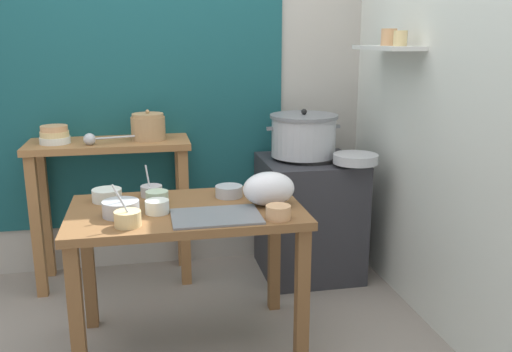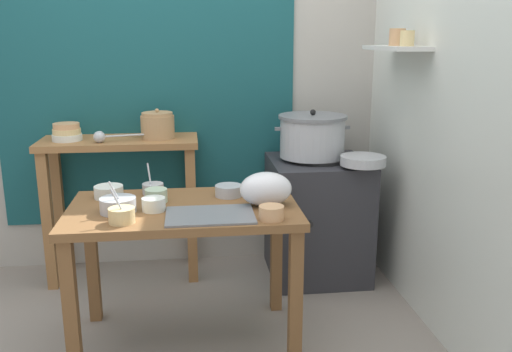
{
  "view_description": "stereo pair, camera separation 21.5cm",
  "coord_description": "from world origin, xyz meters",
  "views": [
    {
      "loc": [
        -0.1,
        -2.53,
        1.51
      ],
      "look_at": [
        0.44,
        0.12,
        0.82
      ],
      "focal_mm": 38.42,
      "sensor_mm": 36.0,
      "label": 1
    },
    {
      "loc": [
        0.11,
        -2.57,
        1.51
      ],
      "look_at": [
        0.44,
        0.12,
        0.82
      ],
      "focal_mm": 38.42,
      "sensor_mm": 36.0,
      "label": 2
    }
  ],
  "objects": [
    {
      "name": "wall_right",
      "position": [
        1.4,
        0.2,
        1.3
      ],
      "size": [
        0.3,
        3.2,
        2.6
      ],
      "color": "silver",
      "rests_on": "ground"
    },
    {
      "name": "prep_bowl_5",
      "position": [
        0.46,
        -0.28,
        0.75
      ],
      "size": [
        0.11,
        0.11,
        0.06
      ],
      "color": "tan",
      "rests_on": "prep_table"
    },
    {
      "name": "clay_pot",
      "position": [
        -0.08,
        0.83,
        0.98
      ],
      "size": [
        0.21,
        0.21,
        0.18
      ],
      "color": "tan",
      "rests_on": "back_shelf_table"
    },
    {
      "name": "bowl_stack_enamel",
      "position": [
        -0.63,
        0.81,
        0.95
      ],
      "size": [
        0.18,
        0.18,
        0.11
      ],
      "color": "silver",
      "rests_on": "back_shelf_table"
    },
    {
      "name": "back_shelf_table",
      "position": [
        -0.32,
        0.83,
        0.68
      ],
      "size": [
        0.96,
        0.4,
        0.9
      ],
      "color": "#9E6B3D",
      "rests_on": "ground"
    },
    {
      "name": "steamer_pot",
      "position": [
        0.87,
        0.72,
        0.91
      ],
      "size": [
        0.47,
        0.42,
        0.3
      ],
      "color": "#B7BABF",
      "rests_on": "stove_block"
    },
    {
      "name": "prep_bowl_2",
      "position": [
        0.3,
        0.12,
        0.75
      ],
      "size": [
        0.14,
        0.14,
        0.06
      ],
      "color": "#B7BABF",
      "rests_on": "prep_table"
    },
    {
      "name": "ladle",
      "position": [
        -0.41,
        0.72,
        0.94
      ],
      "size": [
        0.31,
        0.1,
        0.07
      ],
      "color": "#B7BABF",
      "rests_on": "back_shelf_table"
    },
    {
      "name": "prep_bowl_7",
      "position": [
        -0.19,
        -0.24,
        0.76
      ],
      "size": [
        0.11,
        0.11,
        0.16
      ],
      "color": "#E5C684",
      "rests_on": "prep_table"
    },
    {
      "name": "ground_plane",
      "position": [
        0.0,
        0.0,
        0.0
      ],
      "size": [
        9.0,
        9.0,
        0.0
      ],
      "primitive_type": "plane",
      "color": "gray"
    },
    {
      "name": "stove_block",
      "position": [
        0.91,
        0.7,
        0.38
      ],
      "size": [
        0.6,
        0.61,
        0.78
      ],
      "color": "#2D2D33",
      "rests_on": "ground"
    },
    {
      "name": "serving_tray",
      "position": [
        0.19,
        -0.2,
        0.72
      ],
      "size": [
        0.4,
        0.28,
        0.01
      ],
      "primitive_type": "cube",
      "color": "slate",
      "rests_on": "prep_table"
    },
    {
      "name": "wall_back",
      "position": [
        0.08,
        1.1,
        1.3
      ],
      "size": [
        4.4,
        0.12,
        2.6
      ],
      "color": "#B2ADA3",
      "rests_on": "ground"
    },
    {
      "name": "prep_bowl_6",
      "position": [
        -0.3,
        0.16,
        0.75
      ],
      "size": [
        0.15,
        0.15,
        0.06
      ],
      "color": "silver",
      "rests_on": "prep_table"
    },
    {
      "name": "wide_pan",
      "position": [
        1.12,
        0.46,
        0.81
      ],
      "size": [
        0.27,
        0.27,
        0.05
      ],
      "primitive_type": "cylinder",
      "color": "#B7BABF",
      "rests_on": "stove_block"
    },
    {
      "name": "prep_bowl_3",
      "position": [
        -0.06,
        -0.08,
        0.75
      ],
      "size": [
        0.11,
        0.11,
        0.06
      ],
      "color": "silver",
      "rests_on": "prep_table"
    },
    {
      "name": "prep_bowl_4",
      "position": [
        -0.06,
        0.06,
        0.76
      ],
      "size": [
        0.11,
        0.11,
        0.07
      ],
      "color": "#B7D1AD",
      "rests_on": "prep_table"
    },
    {
      "name": "plastic_bag",
      "position": [
        0.47,
        -0.07,
        0.8
      ],
      "size": [
        0.25,
        0.18,
        0.16
      ],
      "primitive_type": "ellipsoid",
      "color": "white",
      "rests_on": "prep_table"
    },
    {
      "name": "prep_bowl_1",
      "position": [
        -0.09,
        0.21,
        0.75
      ],
      "size": [
        0.11,
        0.11,
        0.16
      ],
      "color": "#B7BABF",
      "rests_on": "prep_table"
    },
    {
      "name": "prep_table",
      "position": [
        0.07,
        -0.03,
        0.61
      ],
      "size": [
        1.1,
        0.66,
        0.72
      ],
      "color": "brown",
      "rests_on": "ground"
    },
    {
      "name": "prep_bowl_0",
      "position": [
        -0.23,
        -0.09,
        0.76
      ],
      "size": [
        0.17,
        0.17,
        0.16
      ],
      "color": "#B7BABF",
      "rests_on": "prep_table"
    }
  ]
}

